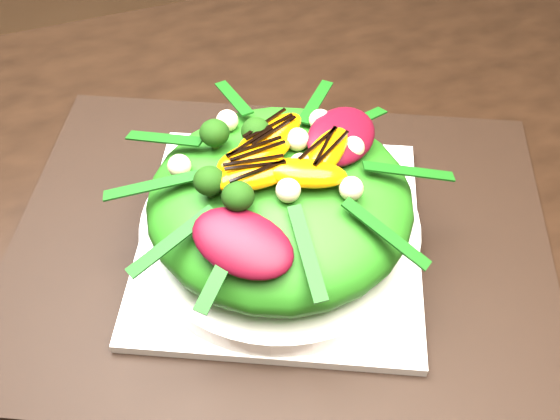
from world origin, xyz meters
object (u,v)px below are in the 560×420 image
object	(u,v)px
dining_table	(89,332)
salad_bowl	(280,228)
orange_segment	(264,150)
placemat	(280,242)
lettuce_mound	(280,201)
plate_base	(280,237)

from	to	relation	value
dining_table	salad_bowl	size ratio (longest dim) A/B	6.44
dining_table	orange_segment	distance (m)	0.22
salad_bowl	placemat	bearing A→B (deg)	0.00
placemat	lettuce_mound	bearing A→B (deg)	0.00
placemat	plate_base	xyz separation A→B (m)	(0.00, 0.00, 0.01)
plate_base	orange_segment	bearing A→B (deg)	112.54
plate_base	lettuce_mound	xyz separation A→B (m)	(0.00, 0.00, 0.05)
salad_bowl	lettuce_mound	bearing A→B (deg)	0.00
placemat	plate_base	size ratio (longest dim) A/B	1.96
lettuce_mound	orange_segment	distance (m)	0.05
salad_bowl	lettuce_mound	xyz separation A→B (m)	(0.00, 0.00, 0.04)
lettuce_mound	orange_segment	bearing A→B (deg)	112.54
dining_table	orange_segment	xyz separation A→B (m)	(0.18, 0.04, 0.13)
salad_bowl	lettuce_mound	size ratio (longest dim) A/B	1.09
lettuce_mound	plate_base	bearing A→B (deg)	0.00
plate_base	lettuce_mound	distance (m)	0.05
lettuce_mound	salad_bowl	bearing A→B (deg)	0.00
lettuce_mound	dining_table	bearing A→B (deg)	-172.90
salad_bowl	orange_segment	world-z (taller)	orange_segment
plate_base	salad_bowl	bearing A→B (deg)	0.00
placemat	plate_base	world-z (taller)	plate_base
plate_base	orange_segment	distance (m)	0.10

